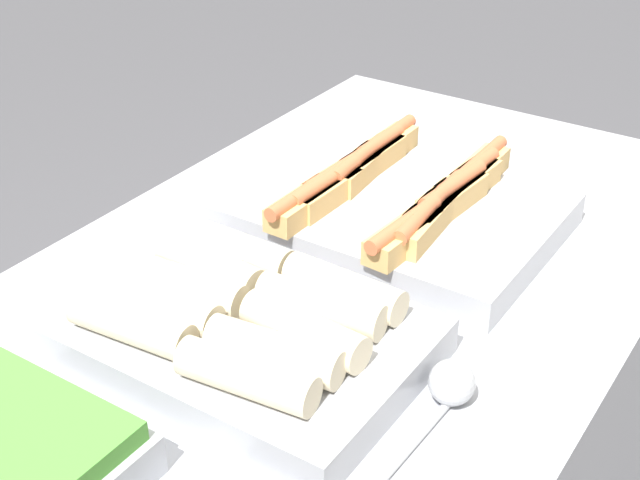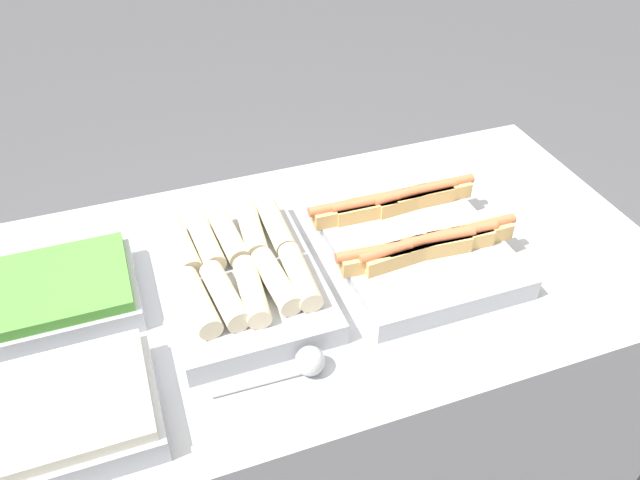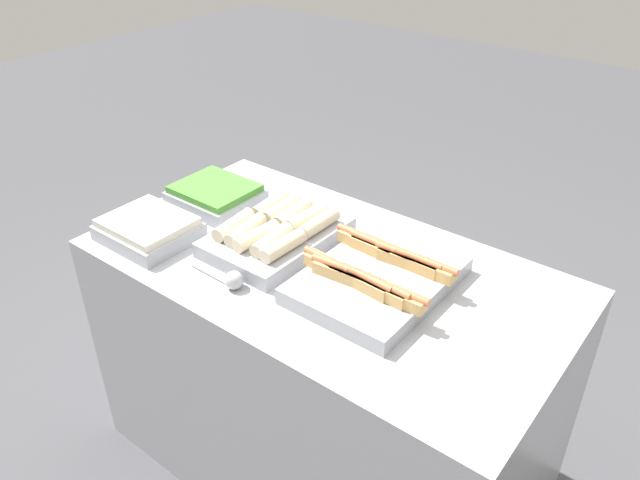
{
  "view_description": "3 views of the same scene",
  "coord_description": "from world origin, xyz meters",
  "px_view_note": "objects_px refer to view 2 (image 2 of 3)",
  "views": [
    {
      "loc": [
        -0.88,
        -0.57,
        1.57
      ],
      "look_at": [
        -0.02,
        0.0,
        0.96
      ],
      "focal_mm": 50.0,
      "sensor_mm": 36.0,
      "label": 1
    },
    {
      "loc": [
        -0.36,
        -0.95,
        1.79
      ],
      "look_at": [
        -0.02,
        0.0,
        0.96
      ],
      "focal_mm": 35.0,
      "sensor_mm": 36.0,
      "label": 2
    },
    {
      "loc": [
        0.96,
        -1.25,
        1.94
      ],
      "look_at": [
        -0.02,
        0.0,
        0.96
      ],
      "focal_mm": 35.0,
      "sensor_mm": 36.0,
      "label": 3
    }
  ],
  "objects_px": {
    "tray_hotdogs": "(409,234)",
    "serving_spoon_near": "(305,363)",
    "tray_wraps": "(241,273)",
    "tray_side_front": "(70,412)",
    "tray_side_back": "(63,294)"
  },
  "relations": [
    {
      "from": "tray_side_front",
      "to": "tray_side_back",
      "type": "relative_size",
      "value": 1.0
    },
    {
      "from": "tray_wraps",
      "to": "serving_spoon_near",
      "type": "height_order",
      "value": "tray_wraps"
    },
    {
      "from": "tray_hotdogs",
      "to": "tray_side_front",
      "type": "distance_m",
      "value": 0.77
    },
    {
      "from": "tray_hotdogs",
      "to": "tray_side_back",
      "type": "distance_m",
      "value": 0.73
    },
    {
      "from": "tray_side_front",
      "to": "tray_side_back",
      "type": "height_order",
      "value": "same"
    },
    {
      "from": "serving_spoon_near",
      "to": "tray_side_back",
      "type": "bearing_deg",
      "value": 141.24
    },
    {
      "from": "tray_wraps",
      "to": "tray_side_front",
      "type": "height_order",
      "value": "tray_wraps"
    },
    {
      "from": "tray_hotdogs",
      "to": "tray_side_front",
      "type": "xyz_separation_m",
      "value": [
        -0.73,
        -0.23,
        -0.0
      ]
    },
    {
      "from": "tray_wraps",
      "to": "serving_spoon_near",
      "type": "distance_m",
      "value": 0.26
    },
    {
      "from": "tray_side_back",
      "to": "tray_hotdogs",
      "type": "bearing_deg",
      "value": -5.11
    },
    {
      "from": "tray_wraps",
      "to": "tray_side_back",
      "type": "relative_size",
      "value": 1.55
    },
    {
      "from": "tray_wraps",
      "to": "tray_side_front",
      "type": "xyz_separation_m",
      "value": [
        -0.35,
        -0.23,
        -0.01
      ]
    },
    {
      "from": "tray_wraps",
      "to": "tray_side_front",
      "type": "relative_size",
      "value": 1.55
    },
    {
      "from": "tray_hotdogs",
      "to": "serving_spoon_near",
      "type": "relative_size",
      "value": 2.3
    },
    {
      "from": "tray_hotdogs",
      "to": "tray_wraps",
      "type": "distance_m",
      "value": 0.38
    }
  ]
}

